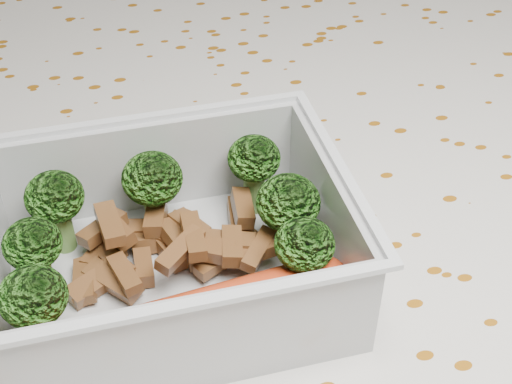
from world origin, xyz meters
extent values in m
cube|color=brown|center=(0.00, 0.00, 0.73)|extent=(1.40, 0.90, 0.04)
cube|color=silver|center=(0.00, 0.00, 0.75)|extent=(1.46, 0.96, 0.01)
cube|color=silver|center=(0.00, 0.48, 0.66)|extent=(1.46, 0.01, 0.18)
cube|color=silver|center=(-0.05, -0.04, 0.76)|extent=(0.19, 0.15, 0.00)
cube|color=silver|center=(-0.05, 0.03, 0.79)|extent=(0.19, 0.01, 0.06)
cube|color=silver|center=(-0.05, -0.11, 0.79)|extent=(0.19, 0.01, 0.06)
cube|color=silver|center=(0.04, -0.03, 0.79)|extent=(0.01, 0.14, 0.06)
cube|color=silver|center=(-0.05, 0.04, 0.82)|extent=(0.20, 0.01, 0.00)
cube|color=silver|center=(-0.05, -0.11, 0.82)|extent=(0.20, 0.01, 0.00)
cube|color=silver|center=(0.05, -0.03, 0.82)|extent=(0.01, 0.14, 0.00)
cylinder|color=#608C3F|center=(-0.11, 0.01, 0.77)|extent=(0.01, 0.01, 0.03)
ellipsoid|color=#428827|center=(-0.11, 0.01, 0.80)|extent=(0.03, 0.03, 0.03)
cylinder|color=#608C3F|center=(-0.05, 0.01, 0.77)|extent=(0.01, 0.01, 0.03)
ellipsoid|color=#428827|center=(-0.05, 0.01, 0.80)|extent=(0.04, 0.04, 0.03)
cylinder|color=#608C3F|center=(0.01, 0.02, 0.77)|extent=(0.01, 0.01, 0.03)
ellipsoid|color=#428827|center=(0.01, 0.02, 0.80)|extent=(0.03, 0.03, 0.03)
cylinder|color=#608C3F|center=(-0.12, -0.03, 0.78)|extent=(0.01, 0.01, 0.03)
ellipsoid|color=#428827|center=(-0.12, -0.03, 0.80)|extent=(0.03, 0.03, 0.03)
cylinder|color=#608C3F|center=(0.02, -0.03, 0.77)|extent=(0.01, 0.01, 0.03)
ellipsoid|color=#428827|center=(0.02, -0.03, 0.80)|extent=(0.04, 0.04, 0.03)
cylinder|color=#608C3F|center=(-0.12, -0.07, 0.77)|extent=(0.01, 0.01, 0.03)
ellipsoid|color=#428827|center=(-0.12, -0.07, 0.80)|extent=(0.03, 0.03, 0.03)
cylinder|color=#608C3F|center=(0.02, -0.06, 0.77)|extent=(0.01, 0.01, 0.03)
ellipsoid|color=#428827|center=(0.02, -0.06, 0.80)|extent=(0.03, 0.03, 0.03)
cube|color=brown|center=(-0.02, -0.03, 0.78)|extent=(0.03, 0.02, 0.01)
cube|color=brown|center=(0.00, -0.04, 0.78)|extent=(0.03, 0.02, 0.01)
cube|color=brown|center=(-0.04, -0.03, 0.79)|extent=(0.01, 0.03, 0.01)
cube|color=brown|center=(-0.10, -0.03, 0.77)|extent=(0.02, 0.03, 0.01)
cube|color=brown|center=(-0.05, 0.00, 0.78)|extent=(0.02, 0.03, 0.01)
cube|color=brown|center=(-0.05, -0.04, 0.79)|extent=(0.03, 0.03, 0.01)
cube|color=brown|center=(-0.06, -0.01, 0.77)|extent=(0.03, 0.02, 0.01)
cube|color=brown|center=(-0.05, -0.02, 0.78)|extent=(0.02, 0.03, 0.01)
cube|color=brown|center=(-0.08, -0.04, 0.78)|extent=(0.02, 0.03, 0.01)
cube|color=brown|center=(0.00, 0.00, 0.78)|extent=(0.01, 0.03, 0.01)
cube|color=brown|center=(0.00, -0.04, 0.78)|extent=(0.03, 0.03, 0.01)
cube|color=brown|center=(-0.07, -0.03, 0.77)|extent=(0.01, 0.02, 0.01)
cube|color=brown|center=(-0.08, -0.01, 0.78)|extent=(0.02, 0.03, 0.01)
cube|color=brown|center=(-0.08, -0.01, 0.79)|extent=(0.02, 0.03, 0.01)
cube|color=brown|center=(-0.02, -0.03, 0.78)|extent=(0.02, 0.03, 0.01)
cube|color=brown|center=(-0.04, 0.00, 0.77)|extent=(0.03, 0.03, 0.01)
cube|color=brown|center=(-0.08, -0.02, 0.77)|extent=(0.03, 0.04, 0.01)
cube|color=brown|center=(-0.04, -0.01, 0.78)|extent=(0.02, 0.03, 0.01)
cube|color=brown|center=(-0.07, 0.01, 0.77)|extent=(0.03, 0.02, 0.01)
cube|color=brown|center=(-0.08, -0.03, 0.77)|extent=(0.03, 0.04, 0.01)
cube|color=brown|center=(-0.09, 0.00, 0.78)|extent=(0.03, 0.03, 0.01)
cube|color=brown|center=(-0.10, -0.03, 0.77)|extent=(0.03, 0.03, 0.01)
cube|color=brown|center=(0.00, 0.00, 0.77)|extent=(0.01, 0.03, 0.01)
cube|color=brown|center=(-0.02, -0.03, 0.77)|extent=(0.03, 0.02, 0.01)
cube|color=brown|center=(-0.01, -0.02, 0.77)|extent=(0.03, 0.03, 0.01)
cube|color=brown|center=(-0.03, -0.03, 0.77)|extent=(0.03, 0.01, 0.01)
cube|color=brown|center=(-0.05, -0.02, 0.77)|extent=(0.02, 0.03, 0.01)
cube|color=brown|center=(-0.09, -0.01, 0.77)|extent=(0.03, 0.03, 0.01)
cube|color=brown|center=(-0.09, 0.00, 0.77)|extent=(0.03, 0.03, 0.01)
cube|color=brown|center=(-0.03, -0.03, 0.78)|extent=(0.04, 0.03, 0.01)
cube|color=brown|center=(-0.05, 0.00, 0.77)|extent=(0.03, 0.03, 0.01)
cylinder|color=red|center=(-0.05, -0.08, 0.78)|extent=(0.15, 0.04, 0.03)
sphere|color=red|center=(0.03, -0.07, 0.78)|extent=(0.03, 0.03, 0.03)
sphere|color=red|center=(-0.12, -0.09, 0.78)|extent=(0.03, 0.03, 0.03)
camera|label=1|loc=(-0.07, -0.32, 1.06)|focal=50.00mm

